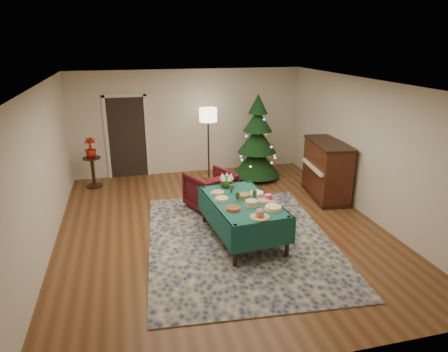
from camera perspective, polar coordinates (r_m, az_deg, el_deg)
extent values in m
plane|color=#593319|center=(7.72, -0.50, -7.29)|extent=(7.00, 7.00, 0.00)
plane|color=white|center=(6.95, -0.56, 13.05)|extent=(7.00, 7.00, 0.00)
plane|color=beige|center=(10.56, -5.02, 7.67)|extent=(6.00, 0.00, 6.00)
plane|color=beige|center=(4.17, 11.04, -11.35)|extent=(6.00, 0.00, 6.00)
plane|color=beige|center=(7.18, -24.52, 0.45)|extent=(0.00, 7.00, 7.00)
plane|color=beige|center=(8.42, 19.79, 3.64)|extent=(0.00, 7.00, 7.00)
cube|color=black|center=(10.49, -13.64, 5.28)|extent=(0.92, 0.02, 2.04)
cube|color=silver|center=(10.49, -16.39, 5.20)|extent=(0.08, 0.04, 2.14)
cube|color=silver|center=(10.49, -10.92, 5.64)|extent=(0.08, 0.04, 2.14)
cube|color=silver|center=(10.29, -14.12, 11.11)|extent=(1.08, 0.04, 0.08)
cube|color=#122045|center=(7.25, 2.29, -9.11)|extent=(3.53, 4.45, 0.02)
cylinder|color=black|center=(6.31, 1.58, -9.98)|extent=(0.07, 0.07, 0.73)
cylinder|color=black|center=(7.76, -2.91, -4.19)|extent=(0.07, 0.07, 0.73)
cylinder|color=black|center=(6.66, 9.08, -8.58)|extent=(0.07, 0.07, 0.73)
cylinder|color=black|center=(8.05, 3.39, -3.33)|extent=(0.07, 0.07, 0.73)
cube|color=#13443D|center=(7.02, 2.64, -3.69)|extent=(1.24, 1.95, 0.04)
cube|color=#13443D|center=(7.90, 0.14, -2.66)|extent=(1.10, 0.13, 0.46)
cube|color=#13443D|center=(6.35, 5.73, -8.47)|extent=(1.10, 0.13, 0.46)
cube|color=#13443D|center=(7.31, 6.48, -4.66)|extent=(0.20, 1.88, 0.46)
cube|color=#13443D|center=(6.94, -1.45, -5.85)|extent=(0.20, 1.88, 0.46)
cylinder|color=silver|center=(6.39, 5.13, -5.92)|extent=(0.32, 0.32, 0.01)
sphere|color=#CC727A|center=(6.36, 5.15, -5.27)|extent=(0.15, 0.15, 0.15)
cylinder|color=silver|center=(6.71, 7.02, -4.74)|extent=(0.32, 0.32, 0.01)
cylinder|color=#D8D172|center=(6.69, 7.03, -4.50)|extent=(0.27, 0.27, 0.05)
cylinder|color=silver|center=(6.64, 1.34, -4.84)|extent=(0.29, 0.29, 0.01)
cylinder|color=brown|center=(6.63, 1.34, -4.64)|extent=(0.25, 0.25, 0.04)
cylinder|color=silver|center=(6.81, 3.90, -4.26)|extent=(0.24, 0.24, 0.01)
cylinder|color=tan|center=(6.79, 3.91, -3.88)|extent=(0.20, 0.20, 0.09)
cylinder|color=silver|center=(6.98, 5.57, -3.70)|extent=(0.26, 0.26, 0.01)
cylinder|color=#B2844C|center=(6.97, 5.57, -3.55)|extent=(0.22, 0.22, 0.03)
cylinder|color=silver|center=(7.02, -0.31, -3.46)|extent=(0.27, 0.27, 0.01)
cylinder|color=#D8BF7F|center=(7.01, -0.31, -3.27)|extent=(0.23, 0.23, 0.04)
cylinder|color=silver|center=(7.14, 2.85, -3.09)|extent=(0.26, 0.26, 0.01)
cylinder|color=maroon|center=(7.13, 2.85, -2.82)|extent=(0.22, 0.22, 0.06)
cylinder|color=silver|center=(7.32, 4.69, -2.55)|extent=(0.29, 0.29, 0.01)
cylinder|color=#F2EACC|center=(7.31, 4.69, -2.40)|extent=(0.25, 0.25, 0.03)
cylinder|color=silver|center=(7.32, -0.85, -2.50)|extent=(0.27, 0.27, 0.01)
cylinder|color=tan|center=(7.31, -0.86, -2.35)|extent=(0.23, 0.23, 0.03)
cone|color=#2D471E|center=(7.31, 1.06, -2.21)|extent=(0.07, 0.07, 0.09)
cylinder|color=#2D471E|center=(7.28, 1.07, -1.60)|extent=(0.08, 0.08, 0.09)
cone|color=#2D471E|center=(7.07, 4.37, -3.01)|extent=(0.07, 0.07, 0.09)
cylinder|color=#2D471E|center=(7.04, 4.39, -2.39)|extent=(0.08, 0.08, 0.09)
cone|color=#2D471E|center=(6.97, 1.93, -3.31)|extent=(0.07, 0.07, 0.09)
cylinder|color=#2D471E|center=(6.94, 1.94, -2.68)|extent=(0.08, 0.08, 0.09)
cube|color=#E43F85|center=(6.92, 6.78, -3.81)|extent=(0.16, 0.16, 0.04)
cube|color=#FB4578|center=(7.08, 6.29, -3.02)|extent=(0.13, 0.13, 0.10)
sphere|color=#1E4C1E|center=(7.61, 0.39, -0.88)|extent=(0.25, 0.25, 0.25)
cone|color=white|center=(7.59, 1.03, 0.00)|extent=(0.10, 0.10, 0.12)
cone|color=white|center=(7.65, 0.43, 0.17)|extent=(0.10, 0.10, 0.12)
cone|color=white|center=(7.60, -0.23, 0.03)|extent=(0.10, 0.10, 0.12)
cone|color=white|center=(7.51, -0.04, -0.22)|extent=(0.10, 0.10, 0.12)
cone|color=white|center=(7.50, 0.75, -0.24)|extent=(0.10, 0.10, 0.12)
sphere|color=#B20C0F|center=(7.67, 0.92, -0.40)|extent=(0.07, 0.07, 0.07)
sphere|color=#B20C0F|center=(7.66, -0.22, -0.43)|extent=(0.07, 0.07, 0.07)
sphere|color=#B20C0F|center=(7.52, -0.15, -0.81)|extent=(0.07, 0.07, 0.07)
sphere|color=#B20C0F|center=(7.53, 1.00, -0.79)|extent=(0.07, 0.07, 0.07)
imported|color=#460F14|center=(8.37, -1.94, -1.82)|extent=(1.12, 1.09, 0.89)
cylinder|color=#A57F3F|center=(10.37, -2.17, -0.13)|extent=(0.31, 0.31, 0.03)
cylinder|color=black|center=(10.13, -2.23, 4.17)|extent=(0.04, 0.04, 1.64)
cylinder|color=#FFEABF|center=(9.95, -2.29, 8.73)|extent=(0.44, 0.44, 0.33)
cylinder|color=black|center=(10.23, -17.99, -1.33)|extent=(0.37, 0.37, 0.04)
cylinder|color=black|center=(10.13, -18.19, 0.49)|extent=(0.08, 0.08, 0.69)
cylinder|color=black|center=(10.02, -18.40, 2.46)|extent=(0.42, 0.42, 0.03)
imported|color=#A0170B|center=(9.98, -18.49, 3.27)|extent=(0.26, 0.47, 0.26)
cylinder|color=black|center=(10.33, 4.61, 0.15)|extent=(0.13, 0.13, 0.17)
cone|color=black|center=(10.21, 4.67, 2.27)|extent=(1.43, 1.43, 0.76)
cone|color=black|center=(10.06, 4.75, 5.22)|extent=(1.17, 1.17, 0.65)
cone|color=black|center=(9.96, 4.83, 7.94)|extent=(0.88, 0.88, 0.54)
cone|color=black|center=(9.89, 4.90, 10.27)|extent=(0.57, 0.57, 0.49)
cube|color=black|center=(9.41, 14.14, -2.62)|extent=(0.81, 1.53, 0.08)
cube|color=#38180E|center=(9.21, 14.44, 0.84)|extent=(0.79, 1.51, 1.20)
cube|color=black|center=(9.04, 14.76, 4.57)|extent=(0.83, 1.55, 0.05)
cube|color=white|center=(9.08, 12.66, 1.26)|extent=(0.27, 1.24, 0.06)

